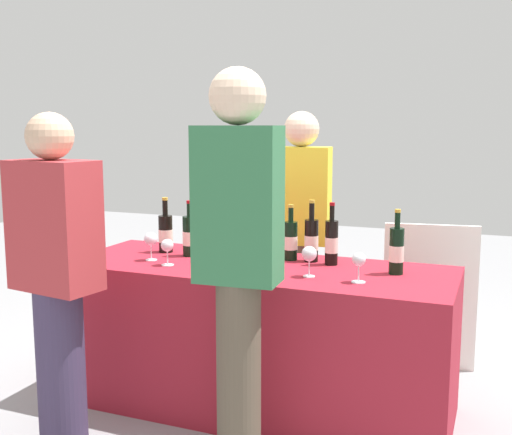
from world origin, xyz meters
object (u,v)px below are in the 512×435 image
object	(u,v)px
wine_bottle_3	(291,240)
wine_bottle_6	(396,250)
wine_glass_2	(210,251)
wine_glass_4	(359,261)
server_pouring	(301,229)
wine_glass_3	(309,255)
wine_bottle_1	(190,236)
wine_bottle_5	(331,242)
menu_board	(429,297)
wine_glass_0	(151,240)
wine_bottle_2	(214,233)
wine_bottle_4	(311,240)
guest_1	(238,255)
guest_0	(57,274)
wine_glass_1	(167,247)
wine_bottle_0	(166,233)

from	to	relation	value
wine_bottle_3	wine_bottle_6	size ratio (longest dim) A/B	0.94
wine_glass_2	wine_glass_4	size ratio (longest dim) A/B	0.98
server_pouring	wine_glass_3	bearing A→B (deg)	103.86
wine_bottle_1	wine_bottle_5	world-z (taller)	wine_bottle_5
wine_bottle_6	wine_glass_4	size ratio (longest dim) A/B	2.26
wine_bottle_3	wine_glass_2	size ratio (longest dim) A/B	2.17
menu_board	wine_glass_0	bearing A→B (deg)	-152.09
wine_bottle_2	server_pouring	world-z (taller)	server_pouring
wine_bottle_4	guest_1	world-z (taller)	guest_1
wine_bottle_1	wine_glass_3	bearing A→B (deg)	-15.77
guest_0	guest_1	distance (m)	0.85
wine_bottle_5	guest_0	distance (m)	1.36
wine_glass_1	wine_glass_4	world-z (taller)	wine_glass_4
guest_1	wine_bottle_3	bearing A→B (deg)	89.34
wine_glass_0	wine_glass_2	bearing A→B (deg)	-12.40
wine_glass_3	guest_1	xyz separation A→B (m)	(-0.15, -0.50, 0.08)
wine_bottle_3	wine_glass_4	bearing A→B (deg)	-37.54
wine_bottle_4	wine_bottle_5	world-z (taller)	wine_bottle_4
wine_glass_4	wine_bottle_6	bearing A→B (deg)	60.35
wine_bottle_6	wine_glass_3	world-z (taller)	wine_bottle_6
wine_bottle_4	wine_bottle_1	bearing A→B (deg)	-170.09
wine_glass_0	wine_bottle_6	bearing A→B (deg)	8.18
wine_bottle_1	wine_glass_3	size ratio (longest dim) A/B	2.07
wine_bottle_6	wine_bottle_4	bearing A→B (deg)	166.03
wine_bottle_6	wine_glass_1	world-z (taller)	wine_bottle_6
wine_glass_2	server_pouring	world-z (taller)	server_pouring
wine_glass_0	guest_0	world-z (taller)	guest_0
wine_bottle_1	wine_glass_3	xyz separation A→B (m)	(0.75, -0.21, -0.01)
wine_bottle_3	guest_0	size ratio (longest dim) A/B	0.19
guest_0	wine_bottle_4	bearing A→B (deg)	55.22
wine_glass_3	wine_glass_1	bearing A→B (deg)	-176.89
wine_bottle_5	wine_bottle_1	bearing A→B (deg)	-174.22
wine_glass_3	wine_bottle_2	bearing A→B (deg)	155.11
wine_bottle_0	guest_0	world-z (taller)	guest_0
menu_board	wine_bottle_6	bearing A→B (deg)	-104.15
wine_bottle_1	wine_bottle_6	bearing A→B (deg)	0.02
server_pouring	wine_bottle_0	bearing A→B (deg)	31.36
wine_bottle_6	guest_0	size ratio (longest dim) A/B	0.21
server_pouring	wine_bottle_2	bearing A→B (deg)	45.18
wine_bottle_6	guest_0	world-z (taller)	guest_0
wine_bottle_3	wine_glass_3	world-z (taller)	wine_bottle_3
wine_glass_1	wine_bottle_1	bearing A→B (deg)	90.70
guest_0	menu_board	bearing A→B (deg)	57.25
wine_bottle_2	server_pouring	xyz separation A→B (m)	(0.36, 0.46, -0.03)
wine_bottle_1	wine_glass_4	bearing A→B (deg)	-13.09
wine_bottle_3	guest_1	size ratio (longest dim) A/B	0.18
wine_bottle_2	guest_1	size ratio (longest dim) A/B	0.19
wine_glass_4	guest_1	bearing A→B (deg)	-129.64
wine_bottle_5	wine_glass_3	bearing A→B (deg)	-95.89
wine_bottle_1	guest_0	size ratio (longest dim) A/B	0.20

